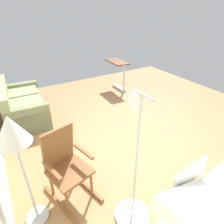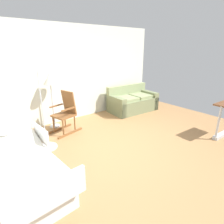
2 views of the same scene
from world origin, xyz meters
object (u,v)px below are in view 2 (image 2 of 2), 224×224
iv_pole (46,137)px  couch (132,102)px  rocking_chair (66,113)px  floor_lamp (50,82)px  hospital_bed (20,170)px

iv_pole → couch: bearing=12.2°
rocking_chair → floor_lamp: bearing=106.2°
couch → iv_pole: size_ratio=0.98×
hospital_bed → couch: (3.98, 1.63, 0.01)m
hospital_bed → rocking_chair: (1.48, 1.48, 0.21)m
rocking_chair → iv_pole: bearing=-143.1°
rocking_chair → floor_lamp: (-0.14, 0.48, 0.72)m
rocking_chair → iv_pole: 0.95m
hospital_bed → iv_pole: iv_pole is taller
couch → iv_pole: bearing=-167.8°
couch → rocking_chair: 2.52m
rocking_chair → hospital_bed: bearing=-134.9°
couch → hospital_bed: bearing=-157.7°
rocking_chair → couch: bearing=3.4°
couch → rocking_chair: bearing=-176.6°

